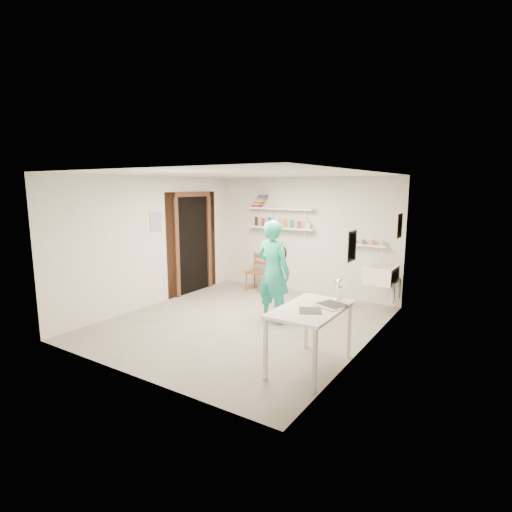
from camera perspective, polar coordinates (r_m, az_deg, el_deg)
The scene contains 27 objects.
floor at distance 6.66m, azimuth -1.89°, elevation -9.52°, with size 4.00×4.50×0.02m, color slate.
ceiling at distance 6.29m, azimuth -2.02°, elevation 11.76°, with size 4.00×4.50×0.02m, color silver.
wall_back at distance 8.30m, azimuth 6.97°, elevation 2.88°, with size 4.00×0.02×2.40m, color silver.
wall_front at distance 4.72m, azimuth -17.79°, elevation -2.89°, with size 4.00×0.02×2.40m, color silver.
wall_left at distance 7.68m, azimuth -14.39°, elevation 2.07°, with size 0.02×4.50×2.40m, color silver.
wall_right at distance 5.49m, azimuth 15.57°, elevation -1.02°, with size 0.02×4.50×2.40m, color silver.
doorway_recess at distance 8.43m, azimuth -9.02°, elevation 1.57°, with size 0.02×0.90×2.00m, color black.
corridor_box at distance 8.91m, azimuth -12.44°, elevation 2.23°, with size 1.40×1.50×2.10m, color brown.
door_lintel at distance 8.33m, azimuth -9.11°, elevation 8.72°, with size 0.06×1.05×0.10m, color brown.
door_jamb_near at distance 8.06m, azimuth -11.27°, elevation 1.11°, with size 0.06×0.10×2.00m, color brown.
door_jamb_far at distance 8.79m, azimuth -6.75°, elevation 1.97°, with size 0.06×0.10×2.00m, color brown.
shelf_lower at distance 8.40m, azimuth 3.53°, elevation 4.05°, with size 1.50×0.22×0.03m, color white.
shelf_upper at distance 8.37m, azimuth 3.56°, elevation 6.77°, with size 1.50×0.22×0.03m, color white.
ledge_shelf at distance 7.74m, azimuth 15.69°, elevation 1.48°, with size 0.70×0.14×0.03m, color white.
poster_left at distance 7.66m, azimuth -14.11°, elevation 4.70°, with size 0.01×0.28×0.36m, color #334C7F.
poster_right_a at distance 7.17m, azimuth 19.85°, elevation 4.08°, with size 0.01×0.34×0.42m, color #995933.
poster_right_b at distance 4.93m, azimuth 13.57°, elevation 1.39°, with size 0.01×0.30×0.38m, color #3F724C.
belfast_sink at distance 7.26m, azimuth 17.45°, elevation -2.52°, with size 0.48×0.60×0.30m, color white.
man at distance 6.48m, azimuth 2.47°, elevation -2.26°, with size 0.61×0.40×1.68m, color #24B89E.
wall_clock at distance 6.62m, azimuth 3.27°, elevation 0.47°, with size 0.30×0.30×0.04m, color #C5C687.
wooden_chair at distance 8.51m, azimuth 0.08°, elevation -2.30°, with size 0.38×0.36×0.81m, color brown.
work_table at distance 5.00m, azimuth 7.74°, elevation -11.53°, with size 0.69×1.16×0.77m, color white.
desk_lamp at distance 5.16m, azimuth 12.01°, elevation -3.94°, with size 0.14×0.14×0.14m, color white.
spray_cans at distance 8.39m, azimuth 3.54°, elevation 4.73°, with size 1.29×0.06×0.17m.
book_stack at distance 8.63m, azimuth 0.53°, elevation 7.82°, with size 0.34×0.14×0.25m.
ledge_pots at distance 7.73m, azimuth 15.71°, elevation 1.92°, with size 0.48×0.07×0.09m.
papers at distance 4.87m, azimuth 7.85°, elevation -7.22°, with size 0.30×0.22×0.02m.
Camera 1 is at (3.58, -5.16, 2.21)m, focal length 28.00 mm.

